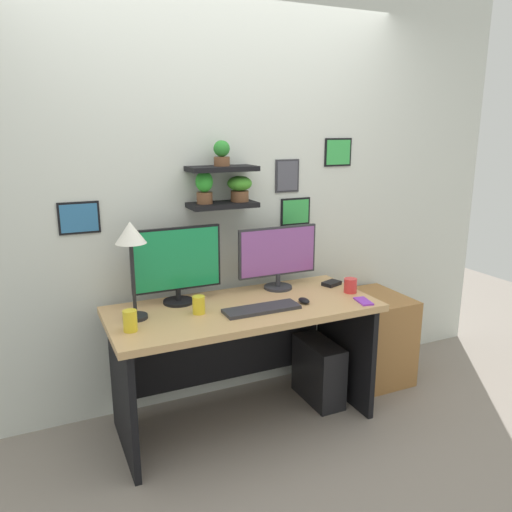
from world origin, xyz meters
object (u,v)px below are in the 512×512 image
(monitor_right, at_px, (278,255))
(computer_tower_right, at_px, (318,371))
(keyboard, at_px, (262,309))
(cell_phone, at_px, (363,301))
(pen_cup, at_px, (199,305))
(desk_lamp, at_px, (131,243))
(scissors_tray, at_px, (332,283))
(computer_mouse, at_px, (304,301))
(drawer_cabinet, at_px, (371,338))
(coffee_mug, at_px, (350,286))
(desk, at_px, (241,336))
(monitor_left, at_px, (177,263))
(water_cup, at_px, (130,321))

(monitor_right, bearing_deg, computer_tower_right, -40.52)
(monitor_right, xyz_separation_m, keyboard, (-0.27, -0.33, -0.21))
(cell_phone, bearing_deg, computer_tower_right, 125.96)
(pen_cup, bearing_deg, desk_lamp, 168.56)
(cell_phone, relative_size, scissors_tray, 1.17)
(keyboard, bearing_deg, pen_cup, 162.58)
(keyboard, bearing_deg, computer_mouse, 2.08)
(drawer_cabinet, bearing_deg, scissors_tray, -177.57)
(keyboard, distance_m, coffee_mug, 0.65)
(desk_lamp, height_order, coffee_mug, desk_lamp)
(computer_tower_right, bearing_deg, scissors_tray, 33.72)
(computer_mouse, relative_size, drawer_cabinet, 0.15)
(monitor_right, xyz_separation_m, pen_cup, (-0.61, -0.23, -0.17))
(monitor_right, relative_size, scissors_tray, 4.45)
(desk_lamp, distance_m, scissors_tray, 1.36)
(drawer_cabinet, bearing_deg, desk_lamp, -177.22)
(desk, height_order, computer_mouse, computer_mouse)
(monitor_right, relative_size, drawer_cabinet, 0.87)
(coffee_mug, bearing_deg, drawer_cabinet, 29.48)
(computer_mouse, distance_m, drawer_cabinet, 0.87)
(desk_lamp, bearing_deg, pen_cup, -11.44)
(monitor_left, bearing_deg, keyboard, -40.41)
(pen_cup, height_order, water_cup, water_cup)
(monitor_right, relative_size, desk_lamp, 1.00)
(desk, height_order, coffee_mug, coffee_mug)
(desk_lamp, xyz_separation_m, drawer_cabinet, (1.66, 0.08, -0.86))
(computer_tower_right, bearing_deg, coffee_mug, -28.46)
(cell_phone, height_order, computer_tower_right, cell_phone)
(pen_cup, xyz_separation_m, computer_tower_right, (0.82, 0.04, -0.60))
(monitor_right, bearing_deg, coffee_mug, -35.82)
(desk, distance_m, desk_lamp, 0.88)
(scissors_tray, height_order, drawer_cabinet, scissors_tray)
(scissors_tray, bearing_deg, monitor_left, 174.76)
(monitor_left, xyz_separation_m, desk_lamp, (-0.28, -0.16, 0.18))
(desk, relative_size, cell_phone, 11.11)
(monitor_right, height_order, scissors_tray, monitor_right)
(keyboard, bearing_deg, monitor_left, 139.59)
(monitor_left, height_order, coffee_mug, monitor_left)
(pen_cup, bearing_deg, drawer_cabinet, 6.41)
(monitor_left, height_order, computer_mouse, monitor_left)
(desk_lamp, xyz_separation_m, pen_cup, (0.34, -0.07, -0.37))
(monitor_left, relative_size, computer_tower_right, 1.30)
(computer_tower_right, bearing_deg, computer_mouse, -146.12)
(coffee_mug, bearing_deg, monitor_right, 144.18)
(keyboard, distance_m, desk_lamp, 0.81)
(keyboard, height_order, scissors_tray, scissors_tray)
(desk, distance_m, keyboard, 0.29)
(computer_mouse, xyz_separation_m, water_cup, (-1.01, 0.00, 0.04))
(monitor_right, distance_m, desk_lamp, 0.98)
(desk_lamp, bearing_deg, computer_tower_right, -1.30)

